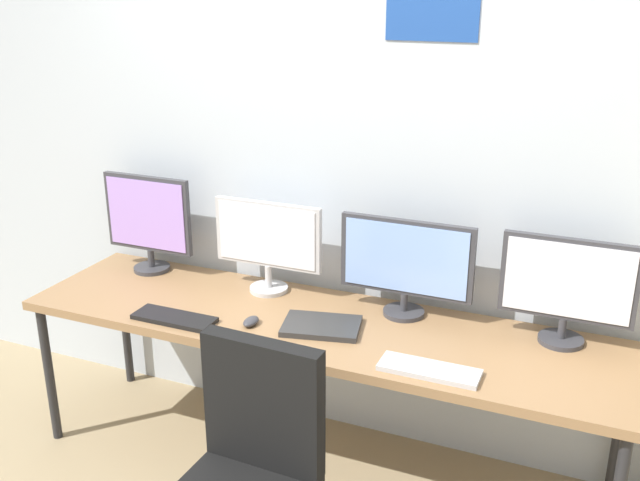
{
  "coord_description": "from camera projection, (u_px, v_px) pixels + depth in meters",
  "views": [
    {
      "loc": [
        1.11,
        -1.96,
        2.12
      ],
      "look_at": [
        0.0,
        0.65,
        1.09
      ],
      "focal_mm": 40.61,
      "sensor_mm": 36.0,
      "label": 1
    }
  ],
  "objects": [
    {
      "name": "desk",
      "position": [
        315.0,
        331.0,
        3.11
      ],
      "size": [
        2.61,
        0.68,
        0.74
      ],
      "color": "#936D47",
      "rests_on": "ground_plane"
    },
    {
      "name": "wall_back",
      "position": [
        352.0,
        171.0,
        3.27
      ],
      "size": [
        5.01,
        0.11,
        2.6
      ],
      "color": "silver",
      "rests_on": "ground_plane"
    },
    {
      "name": "keyboard_left",
      "position": [
        174.0,
        318.0,
        3.1
      ],
      "size": [
        0.37,
        0.13,
        0.02
      ],
      "primitive_type": "cube",
      "color": "black",
      "rests_on": "desk"
    },
    {
      "name": "monitor_far_left",
      "position": [
        148.0,
        219.0,
        3.55
      ],
      "size": [
        0.47,
        0.18,
        0.49
      ],
      "color": "#38383D",
      "rests_on": "desk"
    },
    {
      "name": "keyboard_right",
      "position": [
        429.0,
        370.0,
        2.69
      ],
      "size": [
        0.38,
        0.13,
        0.02
      ],
      "primitive_type": "cube",
      "color": "silver",
      "rests_on": "desk"
    },
    {
      "name": "monitor_center_left",
      "position": [
        268.0,
        241.0,
        3.31
      ],
      "size": [
        0.52,
        0.18,
        0.43
      ],
      "color": "silver",
      "rests_on": "desk"
    },
    {
      "name": "laptop_closed",
      "position": [
        321.0,
        326.0,
        3.02
      ],
      "size": [
        0.36,
        0.28,
        0.02
      ],
      "primitive_type": "cube",
      "rotation": [
        0.0,
        0.0,
        0.22
      ],
      "color": "#2D2D2D",
      "rests_on": "desk"
    },
    {
      "name": "monitor_center_right",
      "position": [
        406.0,
        263.0,
        3.08
      ],
      "size": [
        0.58,
        0.18,
        0.43
      ],
      "color": "#38383D",
      "rests_on": "desk"
    },
    {
      "name": "computer_mouse",
      "position": [
        251.0,
        321.0,
        3.05
      ],
      "size": [
        0.06,
        0.1,
        0.03
      ],
      "primitive_type": "ellipsoid",
      "color": "#38383D",
      "rests_on": "desk"
    },
    {
      "name": "monitor_far_right",
      "position": [
        567.0,
        286.0,
        2.83
      ],
      "size": [
        0.52,
        0.18,
        0.44
      ],
      "color": "#38383D",
      "rests_on": "desk"
    }
  ]
}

